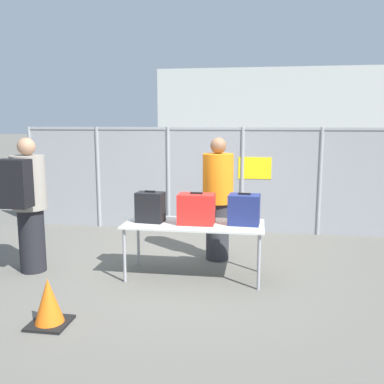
# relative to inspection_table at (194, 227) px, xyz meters

# --- Properties ---
(ground_plane) EXTENTS (120.00, 120.00, 0.00)m
(ground_plane) POSITION_rel_inspection_table_xyz_m (-0.17, 0.14, -0.68)
(ground_plane) COLOR #605E56
(fence_section) EXTENTS (7.05, 0.07, 1.95)m
(fence_section) POSITION_rel_inspection_table_xyz_m (-0.16, 2.48, 0.34)
(fence_section) COLOR gray
(fence_section) RESTS_ON ground_plane
(inspection_table) EXTENTS (1.83, 0.77, 0.73)m
(inspection_table) POSITION_rel_inspection_table_xyz_m (0.00, 0.00, 0.00)
(inspection_table) COLOR silver
(inspection_table) RESTS_ON ground_plane
(suitcase_black) EXTENTS (0.38, 0.27, 0.42)m
(suitcase_black) POSITION_rel_inspection_table_xyz_m (-0.59, -0.00, 0.25)
(suitcase_black) COLOR black
(suitcase_black) RESTS_ON inspection_table
(suitcase_red) EXTENTS (0.47, 0.30, 0.42)m
(suitcase_red) POSITION_rel_inspection_table_xyz_m (0.04, -0.02, 0.25)
(suitcase_red) COLOR red
(suitcase_red) RESTS_ON inspection_table
(suitcase_navy) EXTENTS (0.42, 0.32, 0.41)m
(suitcase_navy) POSITION_rel_inspection_table_xyz_m (0.65, 0.05, 0.25)
(suitcase_navy) COLOR navy
(suitcase_navy) RESTS_ON inspection_table
(traveler_hooded) EXTENTS (0.46, 0.71, 1.85)m
(traveler_hooded) POSITION_rel_inspection_table_xyz_m (-2.24, -0.18, 0.34)
(traveler_hooded) COLOR black
(traveler_hooded) RESTS_ON ground_plane
(security_worker_near) EXTENTS (0.45, 0.45, 1.83)m
(security_worker_near) POSITION_rel_inspection_table_xyz_m (0.24, 0.80, 0.27)
(security_worker_near) COLOR #2D2D33
(security_worker_near) RESTS_ON ground_plane
(utility_trailer) EXTENTS (4.08, 1.88, 0.69)m
(utility_trailer) POSITION_rel_inspection_table_xyz_m (1.75, 4.22, -0.28)
(utility_trailer) COLOR #B2B2B7
(utility_trailer) RESTS_ON ground_plane
(distant_hangar) EXTENTS (17.00, 13.73, 5.28)m
(distant_hangar) POSITION_rel_inspection_table_xyz_m (2.96, 28.30, 1.96)
(distant_hangar) COLOR #B2B7B2
(distant_hangar) RESTS_ON ground_plane
(traffic_cone) EXTENTS (0.39, 0.39, 0.49)m
(traffic_cone) POSITION_rel_inspection_table_xyz_m (-1.26, -1.58, -0.45)
(traffic_cone) COLOR black
(traffic_cone) RESTS_ON ground_plane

